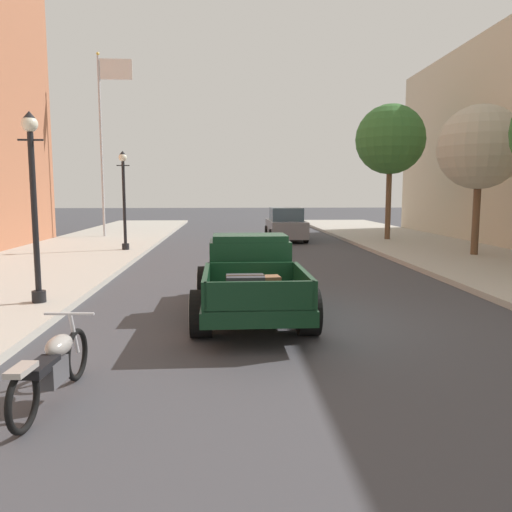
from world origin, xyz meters
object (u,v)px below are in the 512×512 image
at_px(street_tree_third, 390,140).
at_px(street_lamp_near, 33,193).
at_px(hotrod_truck_dark_green, 250,276).
at_px(motorcycle_parked, 53,366).
at_px(street_lamp_far, 124,193).
at_px(street_tree_second, 480,148).
at_px(flagpole, 105,125).
at_px(car_background_grey, 286,225).

bearing_deg(street_tree_third, street_lamp_near, -130.61).
distance_m(hotrod_truck_dark_green, motorcycle_parked, 4.86).
height_order(street_lamp_far, street_tree_third, street_tree_third).
bearing_deg(street_tree_third, street_tree_second, -78.57).
bearing_deg(flagpole, car_background_grey, -8.02).
xyz_separation_m(hotrod_truck_dark_green, street_tree_third, (7.33, 14.22, 4.13)).
distance_m(flagpole, street_tree_third, 14.12).
distance_m(motorcycle_parked, street_tree_third, 21.31).
height_order(street_lamp_far, street_tree_second, street_tree_second).
distance_m(motorcycle_parked, car_background_grey, 20.19).
bearing_deg(street_tree_third, car_background_grey, 166.37).
bearing_deg(motorcycle_parked, street_tree_second, 47.92).
xyz_separation_m(street_lamp_near, street_lamp_far, (-0.13, 9.70, 0.00)).
bearing_deg(street_lamp_far, flagpole, 108.24).
relative_size(hotrod_truck_dark_green, flagpole, 0.54).
bearing_deg(street_lamp_near, flagpole, 97.88).
bearing_deg(hotrod_truck_dark_green, street_lamp_near, 171.88).
bearing_deg(street_lamp_far, motorcycle_parked, -82.06).
bearing_deg(street_tree_second, motorcycle_parked, -132.08).
height_order(hotrod_truck_dark_green, flagpole, flagpole).
distance_m(street_lamp_far, flagpole, 7.48).
height_order(hotrod_truck_dark_green, street_lamp_near, street_lamp_near).
xyz_separation_m(motorcycle_parked, street_lamp_far, (-2.02, 14.51, 1.94)).
relative_size(street_lamp_far, flagpole, 0.42).
height_order(hotrod_truck_dark_green, street_tree_third, street_tree_third).
xyz_separation_m(flagpole, street_tree_second, (15.14, -8.64, -1.78)).
relative_size(street_lamp_far, street_tree_second, 0.72).
xyz_separation_m(hotrod_truck_dark_green, motorcycle_parked, (-2.44, -4.19, -0.31)).
bearing_deg(street_lamp_far, street_lamp_near, -89.22).
xyz_separation_m(motorcycle_parked, street_tree_third, (9.77, 18.41, 4.44)).
height_order(motorcycle_parked, car_background_grey, car_background_grey).
distance_m(motorcycle_parked, street_lamp_far, 14.78).
xyz_separation_m(street_lamp_near, street_tree_third, (11.66, 13.60, 2.50)).
distance_m(street_lamp_near, flagpole, 16.55).
relative_size(hotrod_truck_dark_green, motorcycle_parked, 2.34).
relative_size(motorcycle_parked, street_lamp_near, 0.55).
bearing_deg(street_lamp_far, car_background_grey, 36.02).
bearing_deg(street_tree_third, flagpole, 170.01).
height_order(flagpole, street_tree_second, flagpole).
height_order(hotrod_truck_dark_green, street_lamp_far, street_lamp_far).
bearing_deg(flagpole, street_lamp_near, -82.12).
height_order(car_background_grey, street_lamp_near, street_lamp_near).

